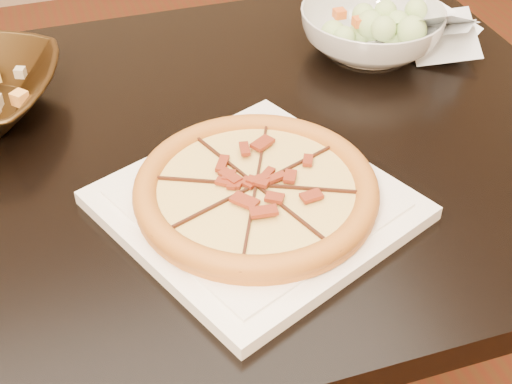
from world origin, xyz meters
TOP-DOWN VIEW (x-y plane):
  - floor at (0.00, 0.00)m, footprint 4.00×4.00m
  - dining_table at (-0.02, -0.20)m, footprint 1.28×0.83m
  - plate at (0.09, -0.35)m, footprint 0.41×0.41m
  - pizza at (0.09, -0.35)m, footprint 0.29×0.29m
  - salad_bowl at (0.39, -0.04)m, footprint 0.24×0.24m
  - cling_film at (0.49, -0.06)m, footprint 0.17×0.16m

SIDE VIEW (x-z plane):
  - floor at x=0.00m, z-range -0.02..0.00m
  - dining_table at x=-0.02m, z-range 0.26..1.01m
  - plate at x=0.09m, z-range 0.75..0.77m
  - cling_film at x=0.49m, z-range 0.75..0.80m
  - pizza at x=0.09m, z-range 0.77..0.80m
  - salad_bowl at x=0.39m, z-range 0.75..0.82m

